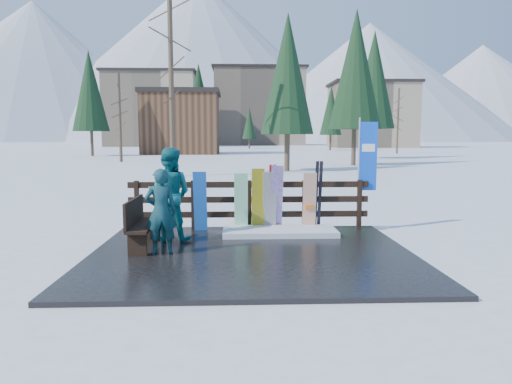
{
  "coord_description": "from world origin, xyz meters",
  "views": [
    {
      "loc": [
        -0.25,
        -8.34,
        2.22
      ],
      "look_at": [
        0.11,
        1.0,
        1.1
      ],
      "focal_mm": 32.0,
      "sensor_mm": 36.0,
      "label": 1
    }
  ],
  "objects_px": {
    "snowboard_1": "(241,202)",
    "person_back": "(169,194)",
    "snowboard_4": "(270,201)",
    "person_front": "(161,212)",
    "bench": "(140,222)",
    "snowboard_0": "(200,201)",
    "snowboard_5": "(309,202)",
    "snowboard_2": "(258,200)",
    "snowboard_3": "(277,198)",
    "rental_flag": "(366,160)"
  },
  "relations": [
    {
      "from": "bench",
      "to": "person_back",
      "type": "distance_m",
      "value": 0.94
    },
    {
      "from": "snowboard_4",
      "to": "person_front",
      "type": "relative_size",
      "value": 0.87
    },
    {
      "from": "bench",
      "to": "snowboard_5",
      "type": "relative_size",
      "value": 1.11
    },
    {
      "from": "snowboard_1",
      "to": "person_back",
      "type": "xyz_separation_m",
      "value": [
        -1.49,
        -0.89,
        0.3
      ]
    },
    {
      "from": "snowboard_1",
      "to": "person_back",
      "type": "bearing_deg",
      "value": -149.23
    },
    {
      "from": "snowboard_4",
      "to": "rental_flag",
      "type": "bearing_deg",
      "value": 6.76
    },
    {
      "from": "bench",
      "to": "snowboard_1",
      "type": "distance_m",
      "value": 2.52
    },
    {
      "from": "bench",
      "to": "snowboard_4",
      "type": "xyz_separation_m",
      "value": [
        2.62,
        1.56,
        0.17
      ]
    },
    {
      "from": "snowboard_0",
      "to": "snowboard_3",
      "type": "bearing_deg",
      "value": -0.0
    },
    {
      "from": "snowboard_0",
      "to": "snowboard_4",
      "type": "distance_m",
      "value": 1.59
    },
    {
      "from": "person_back",
      "to": "snowboard_0",
      "type": "bearing_deg",
      "value": -110.44
    },
    {
      "from": "snowboard_3",
      "to": "person_front",
      "type": "height_order",
      "value": "person_front"
    },
    {
      "from": "bench",
      "to": "person_back",
      "type": "xyz_separation_m",
      "value": [
        0.48,
        0.67,
        0.45
      ]
    },
    {
      "from": "snowboard_2",
      "to": "snowboard_4",
      "type": "height_order",
      "value": "snowboard_2"
    },
    {
      "from": "bench",
      "to": "snowboard_4",
      "type": "height_order",
      "value": "snowboard_4"
    },
    {
      "from": "snowboard_3",
      "to": "snowboard_4",
      "type": "bearing_deg",
      "value": 180.0
    },
    {
      "from": "bench",
      "to": "rental_flag",
      "type": "relative_size",
      "value": 0.58
    },
    {
      "from": "snowboard_2",
      "to": "rental_flag",
      "type": "bearing_deg",
      "value": 6.05
    },
    {
      "from": "snowboard_3",
      "to": "snowboard_0",
      "type": "bearing_deg",
      "value": 180.0
    },
    {
      "from": "person_back",
      "to": "snowboard_5",
      "type": "bearing_deg",
      "value": -152.09
    },
    {
      "from": "person_back",
      "to": "bench",
      "type": "bearing_deg",
      "value": 66.3
    },
    {
      "from": "bench",
      "to": "person_front",
      "type": "height_order",
      "value": "person_front"
    },
    {
      "from": "snowboard_2",
      "to": "snowboard_5",
      "type": "height_order",
      "value": "snowboard_2"
    },
    {
      "from": "snowboard_4",
      "to": "snowboard_1",
      "type": "bearing_deg",
      "value": 180.0
    },
    {
      "from": "snowboard_4",
      "to": "person_front",
      "type": "height_order",
      "value": "person_front"
    },
    {
      "from": "snowboard_4",
      "to": "person_back",
      "type": "bearing_deg",
      "value": -157.53
    },
    {
      "from": "snowboard_4",
      "to": "snowboard_5",
      "type": "xyz_separation_m",
      "value": [
        0.92,
        0.0,
        -0.01
      ]
    },
    {
      "from": "snowboard_0",
      "to": "person_back",
      "type": "distance_m",
      "value": 1.08
    },
    {
      "from": "snowboard_2",
      "to": "snowboard_3",
      "type": "height_order",
      "value": "snowboard_3"
    },
    {
      "from": "snowboard_3",
      "to": "person_back",
      "type": "relative_size",
      "value": 0.81
    },
    {
      "from": "person_back",
      "to": "snowboard_3",
      "type": "bearing_deg",
      "value": -147.22
    },
    {
      "from": "snowboard_2",
      "to": "person_back",
      "type": "relative_size",
      "value": 0.75
    },
    {
      "from": "snowboard_2",
      "to": "person_front",
      "type": "bearing_deg",
      "value": -132.63
    },
    {
      "from": "snowboard_2",
      "to": "person_back",
      "type": "distance_m",
      "value": 2.09
    },
    {
      "from": "snowboard_4",
      "to": "rental_flag",
      "type": "xyz_separation_m",
      "value": [
        2.28,
        0.27,
        0.92
      ]
    },
    {
      "from": "snowboard_3",
      "to": "person_front",
      "type": "distance_m",
      "value": 3.06
    },
    {
      "from": "snowboard_0",
      "to": "rental_flag",
      "type": "bearing_deg",
      "value": 4.0
    },
    {
      "from": "snowboard_1",
      "to": "snowboard_3",
      "type": "bearing_deg",
      "value": 0.0
    },
    {
      "from": "person_front",
      "to": "person_back",
      "type": "height_order",
      "value": "person_back"
    },
    {
      "from": "snowboard_2",
      "to": "snowboard_4",
      "type": "distance_m",
      "value": 0.27
    },
    {
      "from": "person_front",
      "to": "snowboard_0",
      "type": "bearing_deg",
      "value": -115.7
    },
    {
      "from": "snowboard_1",
      "to": "person_back",
      "type": "distance_m",
      "value": 1.76
    },
    {
      "from": "snowboard_5",
      "to": "person_front",
      "type": "relative_size",
      "value": 0.85
    },
    {
      "from": "bench",
      "to": "snowboard_2",
      "type": "relative_size",
      "value": 1.03
    },
    {
      "from": "person_back",
      "to": "snowboard_1",
      "type": "bearing_deg",
      "value": -137.48
    },
    {
      "from": "snowboard_1",
      "to": "snowboard_2",
      "type": "relative_size",
      "value": 0.93
    },
    {
      "from": "snowboard_0",
      "to": "snowboard_2",
      "type": "relative_size",
      "value": 0.97
    },
    {
      "from": "snowboard_0",
      "to": "snowboard_1",
      "type": "bearing_deg",
      "value": -0.0
    },
    {
      "from": "rental_flag",
      "to": "person_back",
      "type": "bearing_deg",
      "value": -165.33
    },
    {
      "from": "snowboard_1",
      "to": "snowboard_2",
      "type": "bearing_deg",
      "value": 0.0
    }
  ]
}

